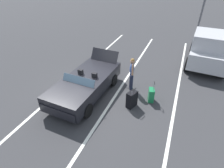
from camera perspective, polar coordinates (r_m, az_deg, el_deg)
name	(u,v)px	position (r m, az deg, el deg)	size (l,w,h in m)	color
ground_plane	(87,94)	(8.70, -8.02, -3.26)	(80.00, 80.00, 0.00)	#333335
lot_line_near	(63,88)	(9.38, -15.46, -1.25)	(18.00, 0.12, 0.01)	silver
lot_line_mid	(112,101)	(8.22, 0.01, -5.35)	(18.00, 0.12, 0.01)	silver
lot_line_far	(173,116)	(7.86, 18.84, -9.72)	(18.00, 0.12, 0.01)	silver
convertible_car	(84,86)	(8.22, -9.05, -0.69)	(4.27, 1.98, 1.51)	black
suitcase_large_black	(132,99)	(7.75, 6.30, -4.87)	(0.55, 0.43, 0.94)	black
suitcase_medium_bright	(151,95)	(8.23, 12.34, -3.43)	(0.45, 0.34, 0.97)	#19723F
traveler_person	(132,72)	(8.56, 6.31, 3.67)	(0.59, 0.33, 1.65)	#1E2338
parked_pickup_truck_near	(209,48)	(12.28, 28.53, 10.13)	(5.12, 2.32, 2.10)	#B2B2B7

